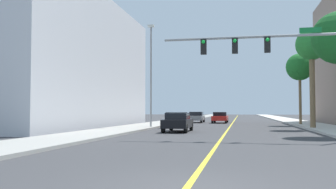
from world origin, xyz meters
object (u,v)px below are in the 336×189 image
object	(u,v)px
car_red	(220,117)
car_black	(178,122)
traffic_signal_mast	(282,55)
car_gray	(196,117)
palm_mid	(312,47)
car_silver	(177,119)
street_lamp	(151,71)
palm_far	(300,68)

from	to	relation	value
car_red	car_black	world-z (taller)	car_black
traffic_signal_mast	car_gray	world-z (taller)	traffic_signal_mast
traffic_signal_mast	car_gray	bearing A→B (deg)	106.18
traffic_signal_mast	palm_mid	distance (m)	12.72
traffic_signal_mast	palm_mid	xyz separation A→B (m)	(3.63, 11.97, 2.31)
car_black	car_silver	distance (m)	7.14
car_red	car_silver	distance (m)	13.09
car_red	traffic_signal_mast	bearing A→B (deg)	-78.95
traffic_signal_mast	car_black	size ratio (longest dim) A/B	2.21
street_lamp	car_gray	distance (m)	16.43
palm_mid	car_red	distance (m)	17.51
car_red	car_silver	xyz separation A→B (m)	(-3.28, -12.67, 0.02)
palm_far	car_black	xyz separation A→B (m)	(-10.58, -13.70, -5.31)
car_red	car_silver	world-z (taller)	car_silver
traffic_signal_mast	car_silver	size ratio (longest dim) A/B	2.16
traffic_signal_mast	street_lamp	bearing A→B (deg)	131.44
car_black	car_gray	bearing A→B (deg)	92.04
palm_mid	car_silver	bearing A→B (deg)	173.02
car_gray	car_silver	distance (m)	13.59
traffic_signal_mast	palm_mid	world-z (taller)	palm_mid
palm_far	car_red	distance (m)	11.77
palm_mid	car_silver	size ratio (longest dim) A/B	1.81
street_lamp	car_silver	distance (m)	5.21
car_black	car_red	bearing A→B (deg)	83.25
car_black	car_silver	bearing A→B (deg)	99.61
car_red	car_silver	size ratio (longest dim) A/B	1.00
street_lamp	car_silver	bearing A→B (deg)	47.53
car_red	car_black	distance (m)	19.78
car_black	car_silver	xyz separation A→B (m)	(-1.32, 7.01, 0.00)
traffic_signal_mast	car_gray	distance (m)	28.35
car_gray	car_silver	world-z (taller)	car_silver
car_red	street_lamp	bearing A→B (deg)	-108.70
palm_far	traffic_signal_mast	bearing A→B (deg)	-100.91
palm_far	street_lamp	bearing A→B (deg)	-147.55
palm_mid	car_black	bearing A→B (deg)	-151.63
car_red	car_silver	bearing A→B (deg)	-103.79
traffic_signal_mast	car_silver	distance (m)	16.08
traffic_signal_mast	car_red	distance (m)	26.77
palm_mid	car_red	bearing A→B (deg)	120.73
street_lamp	car_red	bearing A→B (deg)	70.57
car_black	palm_far	bearing A→B (deg)	51.24
palm_far	car_black	bearing A→B (deg)	-127.69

